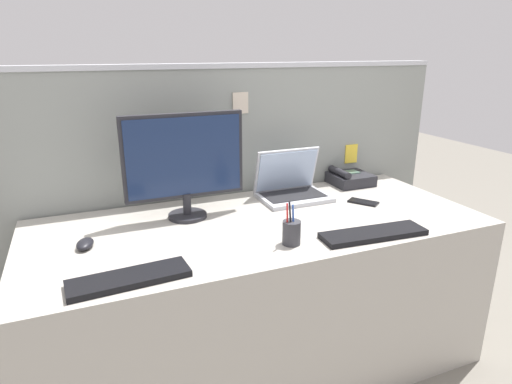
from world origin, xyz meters
The scene contains 11 objects.
ground_plane centered at (0.00, 0.00, 0.00)m, with size 10.00×10.00×0.00m, color slate.
desk centered at (0.00, 0.00, 0.36)m, with size 1.95×0.83×0.72m, color #ADA89E.
cubicle_divider centered at (0.00, 0.45, 0.68)m, with size 2.43×0.08×1.36m.
desktop_monitor centered at (-0.28, 0.18, 0.97)m, with size 0.52×0.17×0.46m.
laptop centered at (0.27, 0.25, 0.77)m, with size 0.34×0.25×0.24m.
desk_phone centered at (0.67, 0.32, 0.75)m, with size 0.21×0.20×0.09m.
keyboard_main centered at (0.36, -0.32, 0.73)m, with size 0.43×0.12×0.02m, color black.
keyboard_spare centered at (-0.59, -0.31, 0.73)m, with size 0.38×0.12×0.02m, color black.
computer_mouse_right_hand centered at (-0.71, 0.01, 0.73)m, with size 0.06×0.10×0.03m, color black.
pen_cup centered at (0.02, -0.25, 0.76)m, with size 0.07×0.07×0.17m.
cell_phone_black_slab centered at (0.56, 0.03, 0.72)m, with size 0.06×0.14×0.01m, color black.
Camera 1 is at (-0.69, -1.62, 1.43)m, focal length 30.78 mm.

